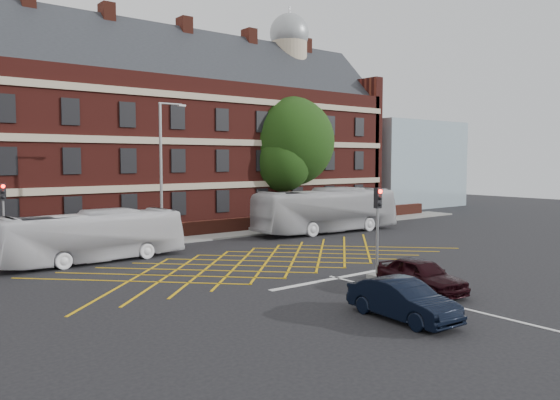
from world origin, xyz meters
TOP-DOWN VIEW (x-y plane):
  - ground at (0.00, 0.00)m, footprint 120.00×120.00m
  - victorian_building at (0.25, 22.00)m, footprint 51.00×12.17m
  - boundary_wall at (0.00, 13.00)m, footprint 56.00×0.50m
  - far_pavement at (0.00, 12.00)m, footprint 60.00×3.00m
  - glass_block at (34.00, 21.00)m, footprint 14.00×10.00m
  - box_junction_hatching at (0.00, 2.00)m, footprint 8.22×8.22m
  - stop_line at (0.00, -3.50)m, footprint 8.00×0.30m
  - centre_line at (0.00, -10.00)m, footprint 0.15×14.00m
  - bus_left at (-7.58, 7.77)m, footprint 10.15×2.69m
  - bus_right at (10.76, 8.65)m, footprint 12.41×3.77m
  - car_navy at (-2.90, -9.70)m, footprint 1.75×4.35m
  - car_maroon at (0.89, -7.64)m, footprint 2.29×4.44m
  - deciduous_tree at (13.77, 16.86)m, footprint 8.27×8.21m
  - traffic_light_near at (1.42, -4.70)m, footprint 0.70×0.70m
  - traffic_light_far at (-11.22, 11.47)m, footprint 0.70×0.70m
  - street_lamp at (-2.55, 9.48)m, footprint 2.25×1.00m
  - utility_cabinet at (1.27, -5.80)m, footprint 0.46×0.40m

SIDE VIEW (x-z plane):
  - ground at x=0.00m, z-range 0.00..0.00m
  - box_junction_hatching at x=0.00m, z-range 0.00..0.02m
  - stop_line at x=0.00m, z-range 0.00..0.02m
  - centre_line at x=0.00m, z-range 0.00..0.02m
  - far_pavement at x=0.00m, z-range 0.00..0.12m
  - utility_cabinet at x=1.27m, z-range 0.00..0.87m
  - boundary_wall at x=0.00m, z-range 0.00..1.10m
  - car_navy at x=-2.90m, z-range 0.00..1.40m
  - car_maroon at x=0.89m, z-range 0.00..1.45m
  - bus_left at x=-7.58m, z-range 0.00..2.81m
  - bus_right at x=10.76m, z-range 0.00..3.41m
  - traffic_light_near at x=1.42m, z-range -0.37..3.90m
  - traffic_light_far at x=-11.22m, z-range -0.37..3.90m
  - street_lamp at x=-2.55m, z-range -1.41..7.72m
  - glass_block at x=34.00m, z-range 0.00..10.00m
  - deciduous_tree at x=13.77m, z-range 0.99..12.33m
  - victorian_building at x=0.25m, z-range -2.36..18.04m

